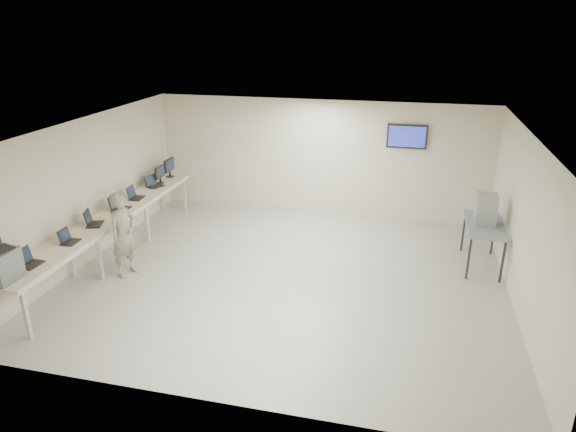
% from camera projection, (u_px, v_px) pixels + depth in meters
% --- Properties ---
extents(room, '(8.01, 7.01, 2.81)m').
position_uv_depth(room, '(288.00, 205.00, 9.21)').
color(room, '#A5A49A').
rests_on(room, ground).
extents(workbench, '(0.76, 6.00, 0.90)m').
position_uv_depth(workbench, '(110.00, 220.00, 10.16)').
color(workbench, beige).
rests_on(workbench, ground).
extents(equipment_box, '(0.43, 0.49, 0.49)m').
position_uv_depth(equipment_box, '(1.00, 266.00, 7.56)').
color(equipment_box, slate).
rests_on(equipment_box, workbench).
extents(laptop_0, '(0.30, 0.36, 0.27)m').
position_uv_depth(laptop_0, '(28.00, 261.00, 8.10)').
color(laptop_0, black).
rests_on(laptop_0, workbench).
extents(laptop_1, '(0.28, 0.33, 0.25)m').
position_uv_depth(laptop_1, '(68.00, 239.00, 8.92)').
color(laptop_1, black).
rests_on(laptop_1, workbench).
extents(laptop_2, '(0.40, 0.43, 0.28)m').
position_uv_depth(laptop_2, '(92.00, 221.00, 9.68)').
color(laptop_2, black).
rests_on(laptop_2, workbench).
extents(laptop_3, '(0.33, 0.39, 0.29)m').
position_uv_depth(laptop_3, '(118.00, 206.00, 10.46)').
color(laptop_3, black).
rests_on(laptop_3, workbench).
extents(laptop_4, '(0.31, 0.36, 0.27)m').
position_uv_depth(laptop_4, '(134.00, 195.00, 11.10)').
color(laptop_4, black).
rests_on(laptop_4, workbench).
extents(laptop_5, '(0.39, 0.41, 0.27)m').
position_uv_depth(laptop_5, '(154.00, 184.00, 11.87)').
color(laptop_5, black).
rests_on(laptop_5, workbench).
extents(monitor_near, '(0.18, 0.41, 0.40)m').
position_uv_depth(monitor_near, '(160.00, 173.00, 12.07)').
color(monitor_near, black).
rests_on(monitor_near, workbench).
extents(monitor_far, '(0.21, 0.46, 0.46)m').
position_uv_depth(monitor_far, '(169.00, 166.00, 12.53)').
color(monitor_far, black).
rests_on(monitor_far, workbench).
extents(soldier, '(0.52, 0.67, 1.61)m').
position_uv_depth(soldier, '(124.00, 235.00, 9.49)').
color(soldier, '#5A5D4E').
rests_on(soldier, ground).
extents(side_table, '(0.69, 1.48, 0.89)m').
position_uv_depth(side_table, '(484.00, 227.00, 9.81)').
color(side_table, gray).
rests_on(side_table, ground).
extents(storage_bins, '(0.37, 0.41, 0.59)m').
position_uv_depth(storage_bins, '(486.00, 209.00, 9.69)').
color(storage_bins, '#A6AAB0').
rests_on(storage_bins, side_table).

